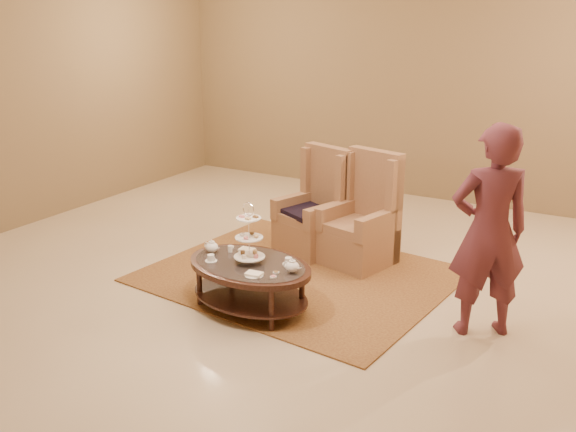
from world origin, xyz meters
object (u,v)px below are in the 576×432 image
Objects in this scene: armchair_left at (316,217)px; person at (489,232)px; tea_table at (250,271)px; armchair_right at (363,227)px.

person is at bearing -7.77° from armchair_left.
tea_table is at bearing -65.63° from armchair_left.
tea_table is 1.66m from armchair_left.
tea_table is at bearing -15.58° from person.
person reaches higher than tea_table.
armchair_left is 2.40m from person.
armchair_right reaches higher than tea_table.
armchair_right is at bearing 82.04° from tea_table.
person reaches higher than armchair_left.
armchair_left reaches higher than tea_table.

